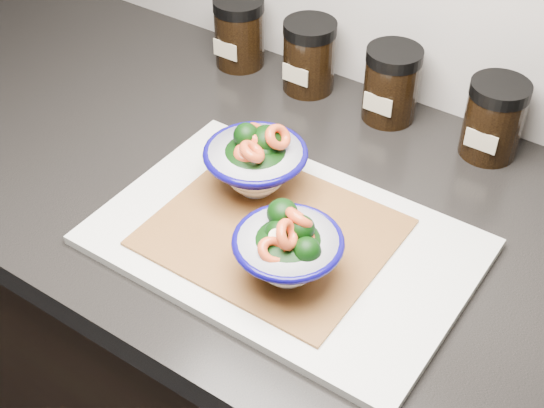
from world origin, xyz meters
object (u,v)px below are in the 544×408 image
Objects in this scene: bowl_left at (256,161)px; spice_jar_b at (309,56)px; bowl_right at (288,249)px; spice_jar_d at (494,119)px; cutting_board at (284,242)px; spice_jar_c at (391,84)px; spice_jar_a at (239,32)px.

bowl_left reaches higher than spice_jar_b.
bowl_right is 0.38m from spice_jar_d.
spice_jar_d is at bearing 67.43° from cutting_board.
spice_jar_d is at bearing 0.00° from spice_jar_c.
spice_jar_d is at bearing 0.00° from spice_jar_b.
spice_jar_b is 0.30m from spice_jar_d.
cutting_board is 0.36m from spice_jar_b.
spice_jar_d is (0.16, 0.00, 0.00)m from spice_jar_c.
spice_jar_c is 0.16m from spice_jar_d.
bowl_right is at bearing -80.25° from spice_jar_c.
spice_jar_a is 1.00× the size of spice_jar_b.
spice_jar_b is (-0.09, 0.26, -0.00)m from bowl_left.
bowl_right is at bearing -53.11° from cutting_board.
bowl_left reaches higher than spice_jar_a.
spice_jar_a is at bearing 180.00° from spice_jar_b.
spice_jar_d is (0.13, 0.32, 0.05)m from cutting_board.
spice_jar_a and spice_jar_c have the same top height.
bowl_left is 0.16m from bowl_right.
cutting_board is at bearing -46.80° from spice_jar_a.
spice_jar_b is at bearing 180.00° from spice_jar_c.
bowl_right is 0.38m from spice_jar_c.
spice_jar_c is at bearing 0.00° from spice_jar_a.
bowl_right reaches higher than spice_jar_b.
spice_jar_c reaches higher than cutting_board.
bowl_left is at bearing -72.01° from spice_jar_b.
cutting_board is 0.32m from spice_jar_c.
bowl_left is (-0.08, 0.06, 0.05)m from cutting_board.
spice_jar_c is at bearing 99.75° from bowl_right.
cutting_board is at bearing -62.44° from spice_jar_b.
spice_jar_c is at bearing 180.00° from spice_jar_d.
spice_jar_a is (-0.22, 0.26, -0.00)m from bowl_left.
bowl_right is at bearing -42.00° from bowl_left.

